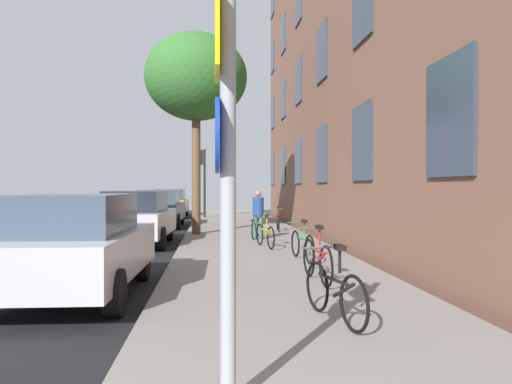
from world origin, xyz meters
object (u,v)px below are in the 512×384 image
Objects in this scene: bicycle_3 at (265,234)px; car_0 at (74,244)px; bicycle_2 at (302,244)px; car_2 at (160,208)px; bicycle_5 at (278,221)px; car_1 at (137,218)px; tree_near at (196,78)px; pedestrian_0 at (258,211)px; traffic_light at (203,171)px; bicycle_4 at (256,227)px; bicycle_0 at (334,291)px; car_3 at (170,203)px; bicycle_1 at (317,259)px; sign_post at (225,157)px.

car_0 reaches higher than bicycle_3.
car_2 is at bearing 111.79° from bicycle_2.
car_1 is at bearing -145.74° from bicycle_5.
bicycle_5 is (0.45, 7.20, -0.01)m from bicycle_2.
tree_near is 4.08× the size of bicycle_2.
traffic_light is at bearing 99.73° from pedestrian_0.
bicycle_4 is 0.40× the size of car_1.
bicycle_0 is at bearing -94.67° from bicycle_5.
bicycle_5 is at bearing -64.61° from car_3.
bicycle_4 is at bearing 90.75° from bicycle_3.
traffic_light reaches higher than bicycle_5.
tree_near is at bearing 52.82° from car_1.
bicycle_0 is at bearing -89.72° from bicycle_3.
bicycle_5 is 0.39× the size of car_3.
bicycle_1 is 0.42× the size of car_0.
bicycle_1 is (2.28, -18.01, -2.14)m from traffic_light.
traffic_light reaches higher than bicycle_2.
pedestrian_0 is (1.93, -11.25, -1.65)m from traffic_light.
car_0 is (-1.61, -8.94, -4.67)m from tree_near.
car_3 reaches higher than bicycle_1.
car_0 is (-3.59, -5.11, 0.38)m from bicycle_3.
traffic_light is 3.14m from car_3.
car_0 is at bearing -89.37° from car_3.
traffic_light is 2.28× the size of bicycle_4.
bicycle_3 is at bearing -89.25° from bicycle_4.
pedestrian_0 is at bearing -109.65° from bicycle_5.
bicycle_0 is 9.57m from car_1.
tree_near reaches higher than bicycle_4.
car_1 is (-4.66, -3.18, 0.37)m from bicycle_5.
car_1 is 13.34m from car_3.
traffic_light is 2.17× the size of bicycle_1.
car_1 is (-3.62, -0.78, 0.36)m from bicycle_4.
car_3 is at bearing 106.74° from bicycle_4.
pedestrian_0 is 0.34× the size of car_2.
car_3 is (-1.88, 1.75, -1.80)m from traffic_light.
bicycle_3 is 2.40m from bicycle_4.
tree_near is 1.73× the size of car_1.
bicycle_4 is at bearing 90.40° from bicycle_0.
pedestrian_0 reaches higher than bicycle_0.
sign_post is at bearing -99.49° from bicycle_5.
tree_near is 6.61m from car_2.
bicycle_3 is 4.01m from car_1.
bicycle_4 is 0.40× the size of car_0.
bicycle_2 is (0.20, 2.40, -0.03)m from bicycle_1.
bicycle_5 is at bearing 80.51° from sign_post.
bicycle_0 is 22.49m from car_3.
bicycle_2 is 7.21m from bicycle_5.
bicycle_0 is 12.04m from bicycle_5.
car_0 and car_2 have the same top height.
tree_near reaches higher than pedestrian_0.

